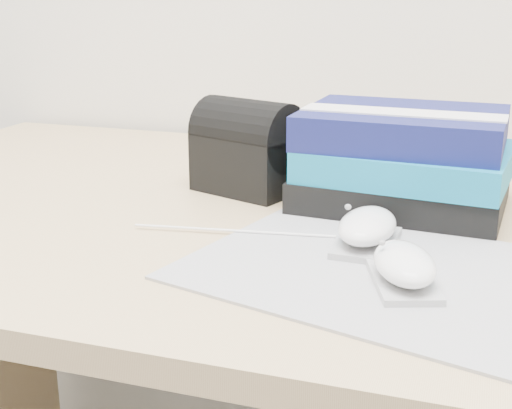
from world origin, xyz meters
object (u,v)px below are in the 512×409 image
(desk, at_px, (376,360))
(mouse_rear, at_px, (367,229))
(book_stack, at_px, (404,160))
(pouch, at_px, (248,147))
(mouse_front, at_px, (404,266))

(desk, relative_size, mouse_rear, 14.43)
(desk, relative_size, book_stack, 5.84)
(desk, bearing_deg, mouse_rear, -88.08)
(mouse_rear, bearing_deg, desk, 91.92)
(book_stack, relative_size, pouch, 1.72)
(mouse_front, bearing_deg, book_stack, 97.56)
(mouse_rear, distance_m, pouch, 0.27)
(pouch, bearing_deg, book_stack, -1.42)
(desk, distance_m, book_stack, 0.30)
(mouse_rear, relative_size, book_stack, 0.40)
(desk, distance_m, pouch, 0.35)
(mouse_rear, height_order, book_stack, book_stack)
(mouse_front, height_order, book_stack, book_stack)
(mouse_rear, xyz_separation_m, book_stack, (0.02, 0.17, 0.04))
(mouse_rear, bearing_deg, pouch, 138.22)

